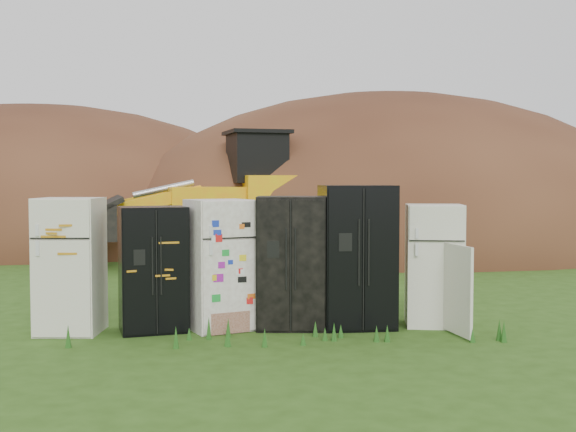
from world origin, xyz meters
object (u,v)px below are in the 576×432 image
at_px(fridge_open_door, 434,265).
at_px(wheel_loader, 224,198).
at_px(fridge_leftmost, 70,265).
at_px(fridge_black_side, 153,269).
at_px(fridge_dark_mid, 291,262).
at_px(fridge_sticker, 219,264).
at_px(fridge_black_right, 357,256).

distance_m(fridge_open_door, wheel_loader, 8.01).
bearing_deg(fridge_leftmost, fridge_open_door, 6.58).
bearing_deg(fridge_black_side, fridge_dark_mid, -10.75).
relative_size(fridge_sticker, fridge_dark_mid, 0.98).
height_order(fridge_leftmost, fridge_sticker, fridge_leftmost).
distance_m(fridge_leftmost, fridge_dark_mid, 2.95).
height_order(fridge_leftmost, fridge_open_door, fridge_leftmost).
height_order(fridge_black_side, fridge_open_door, fridge_open_door).
bearing_deg(wheel_loader, fridge_black_right, -87.21).
distance_m(fridge_black_right, wheel_loader, 7.67).
distance_m(fridge_leftmost, wheel_loader, 7.78).
relative_size(fridge_black_side, fridge_sticker, 0.95).
bearing_deg(fridge_dark_mid, fridge_leftmost, -172.95).
bearing_deg(wheel_loader, fridge_dark_mid, -94.00).
bearing_deg(fridge_black_right, wheel_loader, 102.44).
bearing_deg(fridge_open_door, fridge_black_right, -168.61).
bearing_deg(fridge_dark_mid, fridge_open_door, 5.09).
bearing_deg(fridge_sticker, wheel_loader, 67.48).
distance_m(fridge_dark_mid, wheel_loader, 7.49).
relative_size(fridge_black_right, fridge_open_door, 1.16).
distance_m(fridge_black_right, fridge_open_door, 1.10).
bearing_deg(fridge_open_door, fridge_dark_mid, -169.45).
xyz_separation_m(fridge_open_door, wheel_loader, (-2.79, 7.47, 0.75)).
bearing_deg(fridge_sticker, fridge_leftmost, 159.80).
xyz_separation_m(fridge_leftmost, fridge_open_door, (4.96, -0.03, -0.05)).
bearing_deg(wheel_loader, fridge_black_side, -108.31).
xyz_separation_m(fridge_sticker, fridge_black_right, (1.89, -0.04, 0.10)).
xyz_separation_m(fridge_leftmost, fridge_sticker, (1.97, 0.03, -0.01)).
relative_size(fridge_open_door, wheel_loader, 0.26).
height_order(fridge_sticker, wheel_loader, wheel_loader).
xyz_separation_m(fridge_leftmost, wheel_loader, (2.17, 7.44, 0.70)).
distance_m(fridge_leftmost, fridge_black_right, 3.87).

